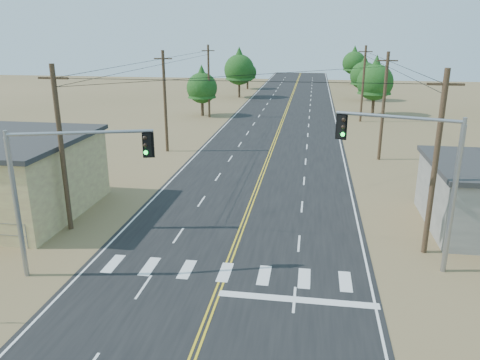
# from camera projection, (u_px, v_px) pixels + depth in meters

# --- Properties ---
(road) EXTENTS (15.00, 200.00, 0.02)m
(road) POSITION_uv_depth(u_px,v_px,m) (268.00, 160.00, 44.48)
(road) COLOR black
(road) RESTS_ON ground
(utility_pole_left_near) EXTENTS (1.80, 0.30, 10.00)m
(utility_pole_left_near) POSITION_uv_depth(u_px,v_px,m) (62.00, 149.00, 27.52)
(utility_pole_left_near) COLOR #4C3826
(utility_pole_left_near) RESTS_ON ground
(utility_pole_left_mid) EXTENTS (1.80, 0.30, 10.00)m
(utility_pole_left_mid) POSITION_uv_depth(u_px,v_px,m) (165.00, 101.00, 46.35)
(utility_pole_left_mid) COLOR #4C3826
(utility_pole_left_mid) RESTS_ON ground
(utility_pole_left_far) EXTENTS (1.80, 0.30, 10.00)m
(utility_pole_left_far) POSITION_uv_depth(u_px,v_px,m) (209.00, 81.00, 65.18)
(utility_pole_left_far) COLOR #4C3826
(utility_pole_left_far) RESTS_ON ground
(utility_pole_right_near) EXTENTS (1.80, 0.30, 10.00)m
(utility_pole_right_near) POSITION_uv_depth(u_px,v_px,m) (435.00, 163.00, 24.44)
(utility_pole_right_near) COLOR #4C3826
(utility_pole_right_near) RESTS_ON ground
(utility_pole_right_mid) EXTENTS (1.80, 0.30, 10.00)m
(utility_pole_right_mid) POSITION_uv_depth(u_px,v_px,m) (383.00, 106.00, 43.27)
(utility_pole_right_mid) COLOR #4C3826
(utility_pole_right_mid) RESTS_ON ground
(utility_pole_right_far) EXTENTS (1.80, 0.30, 10.00)m
(utility_pole_right_far) POSITION_uv_depth(u_px,v_px,m) (363.00, 83.00, 62.10)
(utility_pole_right_far) COLOR #4C3826
(utility_pole_right_far) RESTS_ON ground
(signal_mast_left) EXTENTS (6.53, 2.14, 7.41)m
(signal_mast_left) POSITION_uv_depth(u_px,v_px,m) (56.00, 178.00, 22.22)
(signal_mast_left) COLOR gray
(signal_mast_left) RESTS_ON ground
(signal_mast_right) EXTENTS (5.90, 2.11, 7.92)m
(signal_mast_right) POSITION_uv_depth(u_px,v_px,m) (419.00, 167.00, 23.06)
(signal_mast_right) COLOR gray
(signal_mast_right) RESTS_ON ground
(tree_left_near) EXTENTS (4.37, 4.37, 7.28)m
(tree_left_near) POSITION_uv_depth(u_px,v_px,m) (202.00, 85.00, 66.64)
(tree_left_near) COLOR #3F2D1E
(tree_left_near) RESTS_ON ground
(tree_left_mid) EXTENTS (5.49, 5.49, 9.15)m
(tree_left_mid) POSITION_uv_depth(u_px,v_px,m) (239.00, 67.00, 85.13)
(tree_left_mid) COLOR #3F2D1E
(tree_left_mid) RESTS_ON ground
(tree_left_far) EXTENTS (3.77, 3.77, 6.29)m
(tree_left_far) POSITION_uv_depth(u_px,v_px,m) (248.00, 70.00, 98.51)
(tree_left_far) COLOR #3F2D1E
(tree_left_far) RESTS_ON ground
(tree_right_near) EXTENTS (5.16, 5.16, 8.60)m
(tree_right_near) POSITION_uv_depth(u_px,v_px,m) (375.00, 79.00, 66.95)
(tree_right_near) COLOR #3F2D1E
(tree_right_near) RESTS_ON ground
(tree_right_mid) EXTENTS (4.74, 4.74, 7.90)m
(tree_right_mid) POSITION_uv_depth(u_px,v_px,m) (364.00, 73.00, 81.56)
(tree_right_mid) COLOR #3F2D1E
(tree_right_mid) RESTS_ON ground
(tree_right_far) EXTENTS (5.25, 5.25, 8.75)m
(tree_right_far) POSITION_uv_depth(u_px,v_px,m) (354.00, 60.00, 107.07)
(tree_right_far) COLOR #3F2D1E
(tree_right_far) RESTS_ON ground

